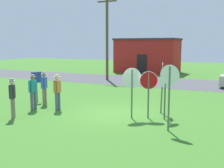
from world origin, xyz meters
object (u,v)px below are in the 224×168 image
at_px(person_with_sunhat, 57,90).
at_px(info_panel_leftmost, 37,81).
at_px(stop_sign_center_cluster, 169,86).
at_px(stop_sign_leaning_left, 162,80).
at_px(stop_sign_far_back, 132,84).
at_px(stop_sign_rear_left, 165,88).
at_px(utility_pole, 107,36).
at_px(person_in_teal, 12,96).
at_px(person_near_signs, 33,90).
at_px(person_on_left, 44,86).
at_px(stop_sign_leaning_right, 149,86).

height_order(person_with_sunhat, info_panel_leftmost, person_with_sunhat).
bearing_deg(stop_sign_center_cluster, stop_sign_leaning_left, 110.36).
distance_m(stop_sign_far_back, info_panel_leftmost, 6.03).
relative_size(person_with_sunhat, info_panel_leftmost, 1.04).
bearing_deg(person_with_sunhat, stop_sign_rear_left, 6.65).
relative_size(utility_pole, person_in_teal, 4.32).
bearing_deg(person_in_teal, stop_sign_leaning_left, 32.69).
height_order(person_with_sunhat, person_near_signs, same).
height_order(utility_pole, person_on_left, utility_pole).
bearing_deg(stop_sign_leaning_right, person_near_signs, -170.53).
xyz_separation_m(stop_sign_leaning_right, person_with_sunhat, (-4.43, -0.48, -0.41)).
relative_size(person_near_signs, person_on_left, 1.00).
height_order(stop_sign_rear_left, stop_sign_leaning_right, stop_sign_leaning_right).
xyz_separation_m(stop_sign_leaning_left, person_near_signs, (-5.87, -2.00, -0.59)).
bearing_deg(person_on_left, stop_sign_rear_left, -1.21).
xyz_separation_m(utility_pole, stop_sign_leaning_left, (7.65, -9.77, -2.35)).
height_order(utility_pole, person_near_signs, utility_pole).
bearing_deg(person_in_teal, info_panel_leftmost, 113.05).
bearing_deg(stop_sign_rear_left, stop_sign_leaning_right, -170.69).
distance_m(stop_sign_leaning_left, person_near_signs, 6.23).
relative_size(stop_sign_leaning_left, stop_sign_center_cluster, 0.96).
xyz_separation_m(stop_sign_far_back, stop_sign_center_cluster, (1.87, -1.08, 0.17)).
bearing_deg(stop_sign_center_cluster, info_panel_leftmost, 166.04).
relative_size(utility_pole, info_panel_leftmost, 4.47).
bearing_deg(stop_sign_leaning_left, person_in_teal, -147.31).
height_order(stop_sign_far_back, person_on_left, stop_sign_far_back).
bearing_deg(stop_sign_center_cluster, stop_sign_leaning_right, 131.47).
xyz_separation_m(utility_pole, stop_sign_leaning_right, (7.34, -10.85, -2.53)).
height_order(utility_pole, stop_sign_leaning_right, utility_pole).
relative_size(stop_sign_far_back, person_with_sunhat, 1.26).
relative_size(person_near_signs, info_panel_leftmost, 1.04).
relative_size(utility_pole, stop_sign_leaning_left, 3.18).
distance_m(utility_pole, stop_sign_rear_left, 13.65).
bearing_deg(stop_sign_rear_left, stop_sign_leaning_left, 111.53).
distance_m(utility_pole, person_on_left, 11.10).
bearing_deg(stop_sign_leaning_left, person_with_sunhat, -161.82).
height_order(person_in_teal, person_on_left, same).
bearing_deg(utility_pole, person_in_teal, -81.32).
bearing_deg(info_panel_leftmost, stop_sign_far_back, -8.32).
distance_m(stop_sign_center_cluster, person_in_teal, 6.66).
height_order(stop_sign_far_back, info_panel_leftmost, stop_sign_far_back).
xyz_separation_m(person_near_signs, info_panel_leftmost, (-1.05, 1.49, 0.17)).
xyz_separation_m(stop_sign_rear_left, person_on_left, (-6.53, 0.14, -0.37)).
xyz_separation_m(stop_sign_far_back, stop_sign_leaning_right, (0.65, 0.31, -0.11)).
bearing_deg(utility_pole, stop_sign_center_cluster, -55.02).
bearing_deg(person_on_left, stop_sign_leaning_left, 7.62).
distance_m(stop_sign_leaning_right, person_in_teal, 5.88).
bearing_deg(stop_sign_far_back, stop_sign_leaning_right, 25.74).
bearing_deg(person_near_signs, person_on_left, 103.10).
relative_size(stop_sign_leaning_left, stop_sign_leaning_right, 1.15).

